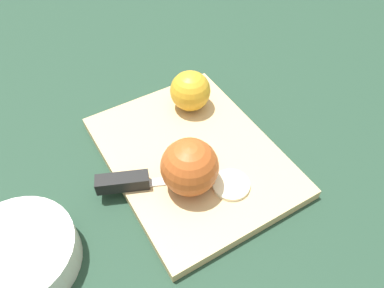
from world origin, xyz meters
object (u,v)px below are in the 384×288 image
at_px(apple_half_left, 190,91).
at_px(apple_half_right, 190,167).
at_px(knife, 128,182).
at_px(bowl, 18,254).

bearing_deg(apple_half_left, apple_half_right, 3.82).
xyz_separation_m(apple_half_left, apple_half_right, (0.15, -0.08, 0.01)).
bearing_deg(knife, apple_half_right, -5.74).
bearing_deg(apple_half_right, bowl, 147.10).
distance_m(apple_half_left, knife, 0.20).
height_order(apple_half_left, apple_half_right, apple_half_right).
relative_size(apple_half_right, bowl, 0.56).
bearing_deg(bowl, apple_half_right, 89.49).
distance_m(knife, bowl, 0.17).
height_order(knife, bowl, bowl).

